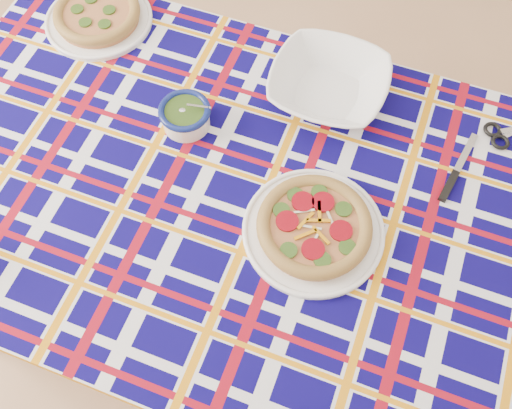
# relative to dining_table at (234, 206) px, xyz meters

# --- Properties ---
(floor) EXTENTS (4.00, 4.00, 0.00)m
(floor) POSITION_rel_dining_table_xyz_m (-0.44, 0.23, -0.65)
(floor) COLOR #AA7C58
(floor) RESTS_ON ground
(dining_table) EXTENTS (1.72, 1.32, 0.71)m
(dining_table) POSITION_rel_dining_table_xyz_m (0.00, 0.00, 0.00)
(dining_table) COLOR brown
(dining_table) RESTS_ON floor
(tablecloth) EXTENTS (1.76, 1.36, 0.10)m
(tablecloth) POSITION_rel_dining_table_xyz_m (-0.00, 0.00, 0.02)
(tablecloth) COLOR #0A044C
(tablecloth) RESTS_ON dining_table
(main_focaccia_plate) EXTENTS (0.39, 0.39, 0.06)m
(main_focaccia_plate) POSITION_rel_dining_table_xyz_m (0.18, -0.09, 0.10)
(main_focaccia_plate) COLOR #B16C3E
(main_focaccia_plate) RESTS_ON tablecloth
(pesto_bowl) EXTENTS (0.16, 0.16, 0.07)m
(pesto_bowl) POSITION_rel_dining_table_xyz_m (-0.13, 0.17, 0.11)
(pesto_bowl) COLOR #1F360E
(pesto_bowl) RESTS_ON tablecloth
(serving_bowl) EXTENTS (0.34, 0.34, 0.07)m
(serving_bowl) POSITION_rel_dining_table_xyz_m (0.20, 0.29, 0.11)
(serving_bowl) COLOR white
(serving_bowl) RESTS_ON tablecloth
(second_focaccia_plate) EXTENTS (0.38, 0.38, 0.05)m
(second_focaccia_plate) POSITION_rel_dining_table_xyz_m (-0.41, 0.48, 0.10)
(second_focaccia_plate) COLOR #B16C3E
(second_focaccia_plate) RESTS_ON tablecloth
(table_knife) EXTENTS (0.11, 0.21, 0.01)m
(table_knife) POSITION_rel_dining_table_xyz_m (0.52, 0.14, 0.08)
(table_knife) COLOR silver
(table_knife) RESTS_ON tablecloth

